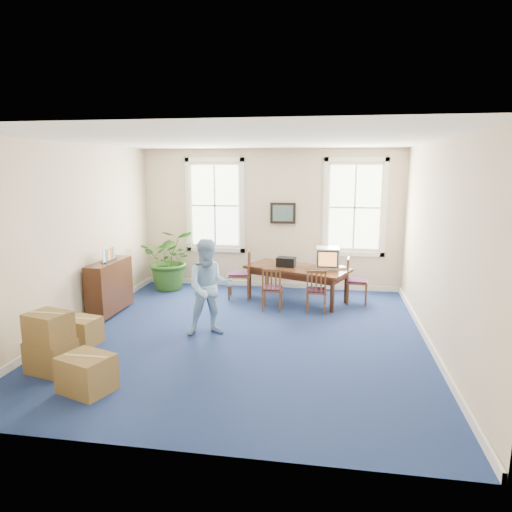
% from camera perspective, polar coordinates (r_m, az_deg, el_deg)
% --- Properties ---
extents(floor, '(6.50, 6.50, 0.00)m').
position_cam_1_polar(floor, '(7.81, -1.45, -9.87)').
color(floor, navy).
rests_on(floor, ground).
extents(ceiling, '(6.50, 6.50, 0.00)m').
position_cam_1_polar(ceiling, '(7.30, -1.58, 14.29)').
color(ceiling, white).
rests_on(ceiling, ground).
extents(wall_back, '(6.50, 0.00, 6.50)m').
position_cam_1_polar(wall_back, '(10.57, 1.78, 4.62)').
color(wall_back, beige).
rests_on(wall_back, ground).
extents(wall_front, '(6.50, 0.00, 6.50)m').
position_cam_1_polar(wall_front, '(4.31, -9.63, -5.13)').
color(wall_front, beige).
rests_on(wall_front, ground).
extents(wall_left, '(0.00, 6.50, 6.50)m').
position_cam_1_polar(wall_left, '(8.47, -21.89, 2.20)').
color(wall_left, beige).
rests_on(wall_left, ground).
extents(wall_right, '(0.00, 6.50, 6.50)m').
position_cam_1_polar(wall_right, '(7.44, 21.82, 1.07)').
color(wall_right, beige).
rests_on(wall_right, ground).
extents(baseboard_back, '(6.00, 0.04, 0.12)m').
position_cam_1_polar(baseboard_back, '(10.82, 1.71, -3.53)').
color(baseboard_back, white).
rests_on(baseboard_back, ground).
extents(baseboard_left, '(0.04, 6.50, 0.12)m').
position_cam_1_polar(baseboard_left, '(8.81, -21.00, -7.75)').
color(baseboard_left, white).
rests_on(baseboard_left, ground).
extents(baseboard_right, '(0.04, 6.50, 0.12)m').
position_cam_1_polar(baseboard_right, '(7.83, 20.79, -10.08)').
color(baseboard_right, white).
rests_on(baseboard_right, ground).
extents(window_left, '(1.40, 0.12, 2.20)m').
position_cam_1_polar(window_left, '(10.76, -5.14, 6.30)').
color(window_left, white).
rests_on(window_left, ground).
extents(window_right, '(1.40, 0.12, 2.20)m').
position_cam_1_polar(window_right, '(10.44, 12.23, 5.95)').
color(window_right, white).
rests_on(window_right, ground).
extents(wall_picture, '(0.58, 0.06, 0.48)m').
position_cam_1_polar(wall_picture, '(10.47, 3.39, 5.37)').
color(wall_picture, black).
rests_on(wall_picture, ground).
extents(conference_table, '(2.32, 1.69, 0.72)m').
position_cam_1_polar(conference_table, '(9.70, 5.13, -3.47)').
color(conference_table, '#3F2111').
rests_on(conference_table, ground).
extents(crt_tv, '(0.48, 0.52, 0.43)m').
position_cam_1_polar(crt_tv, '(9.60, 8.93, -0.21)').
color(crt_tv, '#B7B7BC').
rests_on(crt_tv, conference_table).
extents(game_console, '(0.21, 0.24, 0.05)m').
position_cam_1_polar(game_console, '(9.59, 10.61, -1.43)').
color(game_console, white).
rests_on(game_console, conference_table).
extents(equipment_bag, '(0.42, 0.30, 0.19)m').
position_cam_1_polar(equipment_bag, '(9.66, 3.78, -0.73)').
color(equipment_bag, black).
rests_on(equipment_bag, conference_table).
extents(chair_near_left, '(0.39, 0.39, 0.86)m').
position_cam_1_polar(chair_near_left, '(9.03, 2.07, -4.07)').
color(chair_near_left, brown).
rests_on(chair_near_left, ground).
extents(chair_near_right, '(0.39, 0.39, 0.87)m').
position_cam_1_polar(chair_near_right, '(8.96, 7.56, -4.26)').
color(chair_near_right, brown).
rests_on(chair_near_right, ground).
extents(chair_end_left, '(0.53, 0.53, 1.05)m').
position_cam_1_polar(chair_end_left, '(9.82, -2.13, -2.25)').
color(chair_end_left, brown).
rests_on(chair_end_left, ground).
extents(chair_end_right, '(0.46, 0.46, 0.95)m').
position_cam_1_polar(chair_end_right, '(9.67, 12.55, -3.05)').
color(chair_end_right, brown).
rests_on(chair_end_right, ground).
extents(man, '(0.96, 0.85, 1.63)m').
position_cam_1_polar(man, '(7.65, -5.84, -3.95)').
color(man, '#96C4EE').
rests_on(man, ground).
extents(credenza, '(0.37, 1.24, 0.97)m').
position_cam_1_polar(credenza, '(9.18, -17.78, -4.00)').
color(credenza, '#3F2111').
rests_on(credenza, ground).
extents(brochure_rack, '(0.27, 0.59, 0.26)m').
position_cam_1_polar(brochure_rack, '(9.03, -17.91, -0.23)').
color(brochure_rack, '#99999E').
rests_on(brochure_rack, credenza).
extents(potted_plant, '(1.51, 1.39, 1.41)m').
position_cam_1_polar(potted_plant, '(10.66, -10.63, -0.37)').
color(potted_plant, '#2B5B1C').
rests_on(potted_plant, ground).
extents(cardboard_boxes, '(1.90, 1.90, 0.89)m').
position_cam_1_polar(cardboard_boxes, '(6.94, -22.30, -9.54)').
color(cardboard_boxes, olive).
rests_on(cardboard_boxes, ground).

